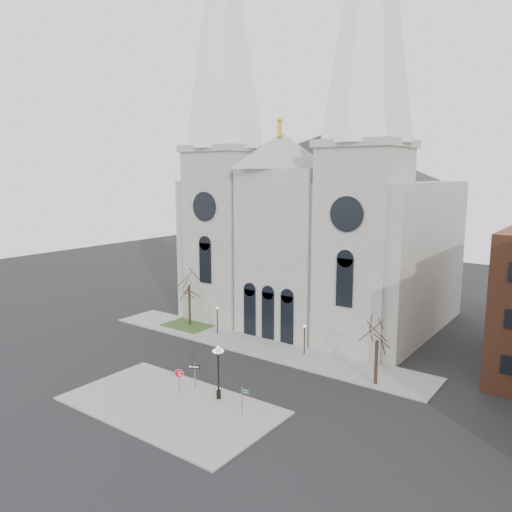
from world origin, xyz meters
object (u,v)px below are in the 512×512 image
Objects in this scene: street_name_sign at (243,399)px; globe_lamp at (218,366)px; one_way_sign at (195,372)px; stop_sign at (179,376)px.

globe_lamp is at bearing 155.05° from street_name_sign.
one_way_sign is at bearing 174.82° from globe_lamp.
globe_lamp is 3.92m from street_name_sign.
street_name_sign reaches higher than stop_sign.
one_way_sign reaches higher than street_name_sign.
globe_lamp reaches higher than stop_sign.
stop_sign is at bearing -129.94° from one_way_sign.
stop_sign is 3.85m from globe_lamp.
globe_lamp reaches higher than street_name_sign.
one_way_sign is at bearing 160.49° from street_name_sign.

